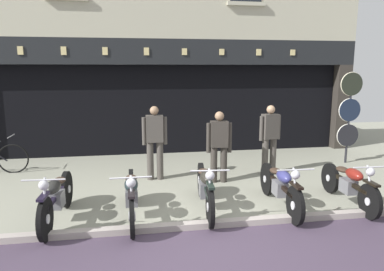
# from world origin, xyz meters

# --- Properties ---
(ground) EXTENTS (23.44, 22.00, 0.18)m
(ground) POSITION_xyz_m (0.00, -0.98, -0.04)
(ground) COLOR gray
(shop_facade) EXTENTS (11.74, 4.42, 6.81)m
(shop_facade) POSITION_xyz_m (-0.00, 6.98, 1.80)
(shop_facade) COLOR black
(shop_facade) RESTS_ON ground
(motorcycle_left) EXTENTS (0.62, 2.00, 0.93)m
(motorcycle_left) POSITION_xyz_m (-2.23, 0.70, 0.43)
(motorcycle_left) COLOR black
(motorcycle_left) RESTS_ON ground
(motorcycle_center_left) EXTENTS (0.62, 2.04, 0.92)m
(motorcycle_center_left) POSITION_xyz_m (-1.02, 0.61, 0.43)
(motorcycle_center_left) COLOR black
(motorcycle_center_left) RESTS_ON ground
(motorcycle_center) EXTENTS (0.62, 2.09, 0.93)m
(motorcycle_center) POSITION_xyz_m (0.27, 0.77, 0.43)
(motorcycle_center) COLOR black
(motorcycle_center) RESTS_ON ground
(motorcycle_center_right) EXTENTS (0.62, 2.07, 0.91)m
(motorcycle_center_right) POSITION_xyz_m (1.62, 0.66, 0.42)
(motorcycle_center_right) COLOR black
(motorcycle_center_right) RESTS_ON ground
(motorcycle_right) EXTENTS (0.62, 1.93, 0.90)m
(motorcycle_right) POSITION_xyz_m (2.94, 0.60, 0.41)
(motorcycle_right) COLOR black
(motorcycle_right) RESTS_ON ground
(salesman_left) EXTENTS (0.56, 0.25, 1.68)m
(salesman_left) POSITION_xyz_m (-0.48, 2.77, 0.93)
(salesman_left) COLOR #47423D
(salesman_left) RESTS_ON ground
(shopkeeper_center) EXTENTS (0.56, 0.26, 1.58)m
(shopkeeper_center) POSITION_xyz_m (0.89, 2.34, 0.87)
(shopkeeper_center) COLOR #38332D
(shopkeeper_center) RESTS_ON ground
(salesman_right) EXTENTS (0.55, 0.29, 1.65)m
(salesman_right) POSITION_xyz_m (2.25, 2.81, 0.91)
(salesman_right) COLOR #47423D
(salesman_right) RESTS_ON ground
(tyre_sign_pole) EXTENTS (0.62, 0.06, 2.41)m
(tyre_sign_pole) POSITION_xyz_m (4.66, 3.40, 1.39)
(tyre_sign_pole) COLOR #232328
(tyre_sign_pole) RESTS_ON ground
(advert_board_near) EXTENTS (0.74, 0.03, 1.02)m
(advert_board_near) POSITION_xyz_m (-1.66, 5.40, 1.69)
(advert_board_near) COLOR silver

